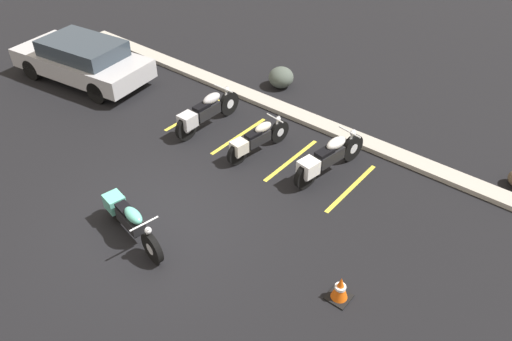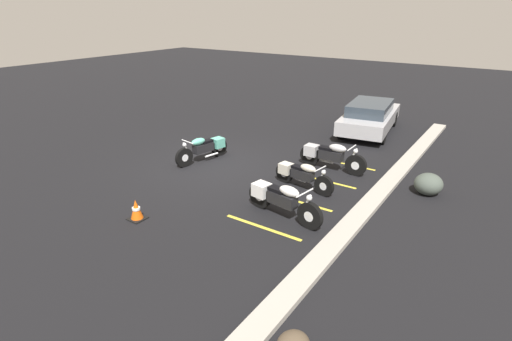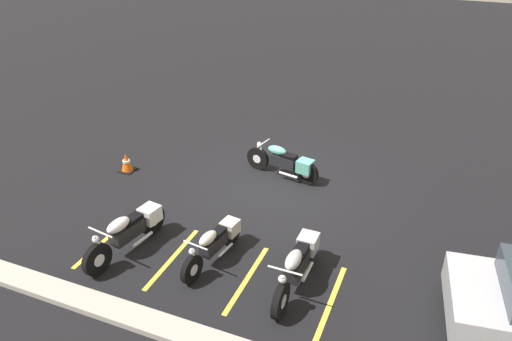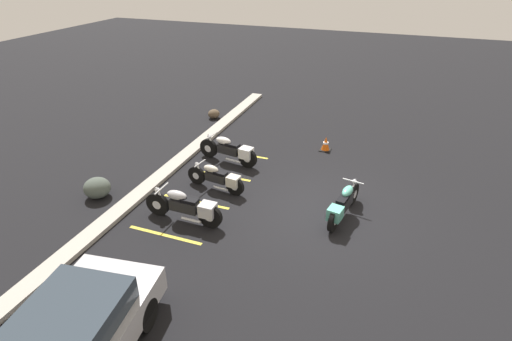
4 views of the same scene
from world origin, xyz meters
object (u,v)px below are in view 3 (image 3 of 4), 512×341
at_px(parked_bike_1, 215,242).
at_px(motorcycle_teal_featured, 285,162).
at_px(parked_bike_2, 130,230).
at_px(parked_bike_0, 298,264).
at_px(traffic_cone, 127,163).

bearing_deg(parked_bike_1, motorcycle_teal_featured, -174.38).
bearing_deg(parked_bike_1, parked_bike_2, -69.96).
xyz_separation_m(motorcycle_teal_featured, parked_bike_1, (0.16, 3.77, -0.03)).
xyz_separation_m(parked_bike_0, parked_bike_2, (3.56, 0.31, -0.00)).
relative_size(parked_bike_0, parked_bike_1, 1.15).
distance_m(motorcycle_teal_featured, parked_bike_1, 3.77).
bearing_deg(parked_bike_0, motorcycle_teal_featured, -156.65).
relative_size(parked_bike_0, parked_bike_2, 1.01).
distance_m(parked_bike_0, traffic_cone, 6.23).
relative_size(motorcycle_teal_featured, parked_bike_0, 0.93).
xyz_separation_m(motorcycle_teal_featured, traffic_cone, (4.07, 1.30, -0.20)).
distance_m(parked_bike_1, traffic_cone, 4.63).
bearing_deg(traffic_cone, parked_bike_2, 126.70).
xyz_separation_m(parked_bike_1, traffic_cone, (3.91, -2.47, -0.17)).
height_order(motorcycle_teal_featured, traffic_cone, motorcycle_teal_featured).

